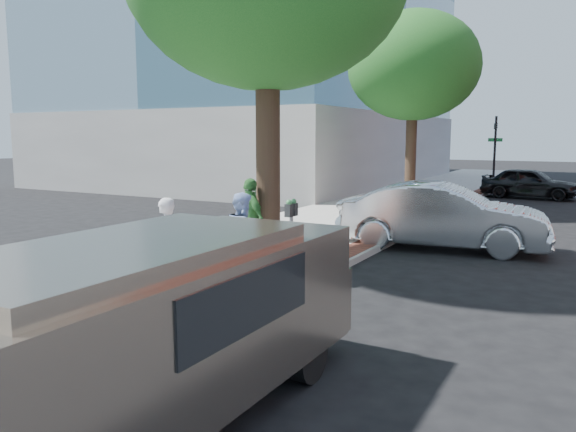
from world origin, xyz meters
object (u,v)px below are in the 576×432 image
Objects in this scene: person_gray at (166,245)px; bg_car at (530,183)px; person_officer at (243,235)px; sedan_silver at (442,216)px; parking_meter at (291,221)px; person_green at (251,219)px; van at (167,319)px.

person_gray reaches higher than bg_car.
person_officer reaches higher than bg_car.
person_gray is at bearing 118.54° from person_officer.
sedan_silver is (3.07, 6.67, -0.13)m from person_gray.
parking_meter is 18.37m from bg_car.
person_green is at bearing -8.80° from person_officer.
van reaches higher than person_gray.
person_green is 0.43× the size of bg_car.
person_green is at bearing -173.48° from person_gray.
parking_meter is 0.91× the size of person_officer.
van is at bearing 168.50° from person_officer.
person_gray is at bearing 147.76° from sedan_silver.
person_gray is 1.00× the size of person_officer.
person_green is 6.53m from van.
sedan_silver reaches higher than bg_car.
person_officer is 0.32× the size of van.
van is (2.82, -5.90, -0.01)m from person_green.
sedan_silver is (2.41, 5.26, -0.13)m from person_officer.
person_green is 5.01m from sedan_silver.
person_green is 0.35× the size of sedan_silver.
person_gray is 0.92× the size of person_green.
sedan_silver is 0.99× the size of van.
person_gray reaches higher than sedan_silver.
person_green reaches higher than van.
person_green is at bearing 173.06° from bg_car.
person_gray is at bearing -125.46° from parking_meter.
parking_meter is 0.84× the size of person_green.
sedan_silver is 13.51m from bg_car.
person_officer is 0.92× the size of person_green.
person_officer is 0.32× the size of sedan_silver.
van is at bearing 143.90° from person_green.
person_gray is 0.32× the size of sedan_silver.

